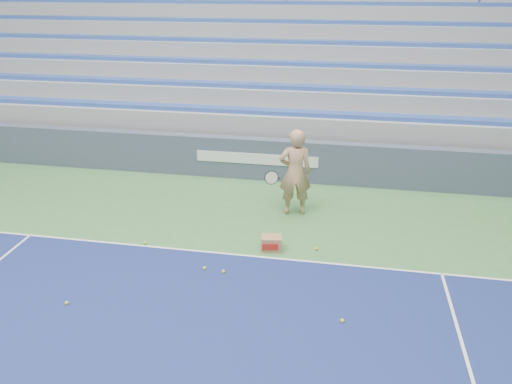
% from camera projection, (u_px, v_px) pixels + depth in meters
% --- Properties ---
extents(sponsor_barrier, '(30.00, 0.32, 1.10)m').
position_uv_depth(sponsor_barrier, '(258.00, 159.00, 13.11)').
color(sponsor_barrier, '#3F4A61').
rests_on(sponsor_barrier, ground).
extents(bleachers, '(31.00, 9.15, 7.30)m').
position_uv_depth(bleachers, '(286.00, 56.00, 17.54)').
color(bleachers, gray).
rests_on(bleachers, ground).
extents(tennis_player, '(1.01, 0.93, 1.98)m').
position_uv_depth(tennis_player, '(295.00, 173.00, 11.00)').
color(tennis_player, tan).
rests_on(tennis_player, ground).
extents(ball_box, '(0.44, 0.36, 0.29)m').
position_uv_depth(ball_box, '(271.00, 243.00, 9.82)').
color(ball_box, '#9C6F4B').
rests_on(ball_box, ground).
extents(tennis_ball_0, '(0.07, 0.07, 0.07)m').
position_uv_depth(tennis_ball_0, '(67.00, 303.00, 8.22)').
color(tennis_ball_0, '#C3D12A').
rests_on(tennis_ball_0, ground).
extents(tennis_ball_1, '(0.07, 0.07, 0.07)m').
position_uv_depth(tennis_ball_1, '(223.00, 272.00, 9.09)').
color(tennis_ball_1, '#C3D12A').
rests_on(tennis_ball_1, ground).
extents(tennis_ball_2, '(0.07, 0.07, 0.07)m').
position_uv_depth(tennis_ball_2, '(316.00, 249.00, 9.85)').
color(tennis_ball_2, '#C3D12A').
rests_on(tennis_ball_2, ground).
extents(tennis_ball_3, '(0.07, 0.07, 0.07)m').
position_uv_depth(tennis_ball_3, '(145.00, 243.00, 10.05)').
color(tennis_ball_3, '#C3D12A').
rests_on(tennis_ball_3, ground).
extents(tennis_ball_4, '(0.07, 0.07, 0.07)m').
position_uv_depth(tennis_ball_4, '(262.00, 239.00, 10.22)').
color(tennis_ball_4, '#C3D12A').
rests_on(tennis_ball_4, ground).
extents(tennis_ball_5, '(0.07, 0.07, 0.07)m').
position_uv_depth(tennis_ball_5, '(342.00, 321.00, 7.80)').
color(tennis_ball_5, '#C3D12A').
rests_on(tennis_ball_5, ground).
extents(tennis_ball_6, '(0.07, 0.07, 0.07)m').
position_uv_depth(tennis_ball_6, '(205.00, 268.00, 9.20)').
color(tennis_ball_6, '#C3D12A').
rests_on(tennis_ball_6, ground).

